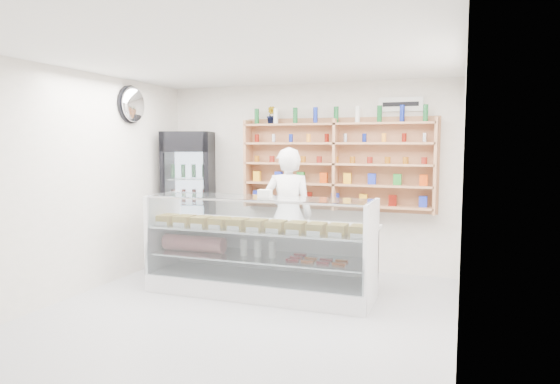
% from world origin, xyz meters
% --- Properties ---
extents(room, '(5.00, 5.00, 5.00)m').
position_xyz_m(room, '(0.00, 0.00, 1.40)').
color(room, '#99999D').
rests_on(room, ground).
extents(display_counter, '(2.85, 0.85, 1.24)m').
position_xyz_m(display_counter, '(-0.11, 0.89, 0.34)').
color(display_counter, white).
rests_on(display_counter, floor).
extents(shop_worker, '(0.76, 0.59, 1.85)m').
position_xyz_m(shop_worker, '(0.03, 1.58, 0.92)').
color(shop_worker, silver).
rests_on(shop_worker, floor).
extents(drinks_cooler, '(0.93, 0.92, 2.08)m').
position_xyz_m(drinks_cooler, '(-1.84, 2.14, 1.05)').
color(drinks_cooler, black).
rests_on(drinks_cooler, floor).
extents(wall_shelving, '(2.84, 0.28, 1.33)m').
position_xyz_m(wall_shelving, '(0.50, 2.34, 1.59)').
color(wall_shelving, '#B17A53').
rests_on(wall_shelving, back_wall).
extents(potted_plant, '(0.16, 0.14, 0.26)m').
position_xyz_m(potted_plant, '(-0.51, 2.34, 2.33)').
color(potted_plant, '#1E6626').
rests_on(potted_plant, wall_shelving).
extents(security_mirror, '(0.15, 0.50, 0.50)m').
position_xyz_m(security_mirror, '(-2.17, 1.20, 2.45)').
color(security_mirror, silver).
rests_on(security_mirror, left_wall).
extents(wall_sign, '(0.62, 0.03, 0.20)m').
position_xyz_m(wall_sign, '(1.40, 2.47, 2.45)').
color(wall_sign, white).
rests_on(wall_sign, back_wall).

